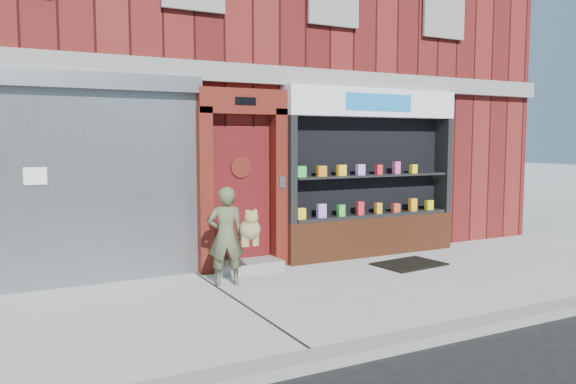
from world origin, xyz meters
TOP-DOWN VIEW (x-y plane):
  - ground at (0.00, 0.00)m, footprint 80.00×80.00m
  - curb at (0.00, -2.15)m, footprint 60.00×0.30m
  - building at (-0.00, 5.99)m, footprint 12.00×8.16m
  - shutter_bay at (-3.00, 1.93)m, footprint 3.10×0.30m
  - red_door_bay at (-0.75, 1.86)m, footprint 1.52×0.58m
  - pharmacy_bay at (1.75, 1.81)m, footprint 3.50×0.41m
  - woman at (-1.33, 0.98)m, footprint 0.75×0.55m
  - doormat at (1.82, 0.80)m, footprint 1.19×0.90m

SIDE VIEW (x-z plane):
  - ground at x=0.00m, z-range 0.00..0.00m
  - doormat at x=1.82m, z-range 0.00..0.03m
  - curb at x=0.00m, z-range 0.00..0.12m
  - woman at x=-1.33m, z-range 0.02..1.45m
  - pharmacy_bay at x=1.75m, z-range -0.13..2.87m
  - red_door_bay at x=-0.75m, z-range 0.01..2.91m
  - shutter_bay at x=-3.00m, z-range 0.20..3.24m
  - building at x=0.00m, z-range 0.00..8.00m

